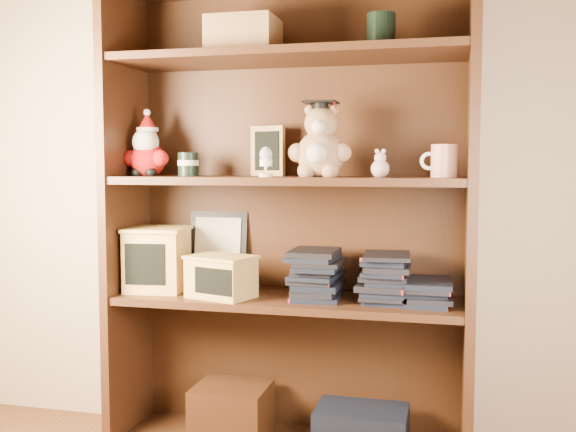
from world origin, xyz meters
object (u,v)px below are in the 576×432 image
(bookcase, at_px, (291,227))
(teacher_mug, at_px, (443,161))
(treats_box, at_px, (157,259))
(grad_teddy_bear, at_px, (320,147))

(bookcase, height_order, teacher_mug, bookcase)
(teacher_mug, relative_size, treats_box, 0.51)
(grad_teddy_bear, bearing_deg, teacher_mug, 1.12)
(teacher_mug, height_order, treats_box, teacher_mug)
(teacher_mug, distance_m, treats_box, 1.03)
(grad_teddy_bear, relative_size, treats_box, 1.12)
(bookcase, distance_m, grad_teddy_bear, 0.29)
(teacher_mug, bearing_deg, grad_teddy_bear, -178.88)
(treats_box, bearing_deg, bookcase, 6.29)
(grad_teddy_bear, height_order, treats_box, grad_teddy_bear)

